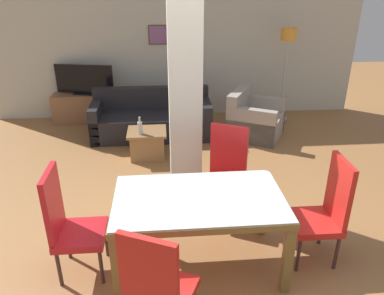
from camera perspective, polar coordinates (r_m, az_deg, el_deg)
ground_plane at (r=3.94m, az=0.98°, el=-17.13°), size 18.00×18.00×0.00m
back_wall at (r=7.50m, az=-2.49°, el=14.97°), size 7.20×0.09×2.70m
divider_pillar at (r=4.50m, az=-1.09°, el=8.24°), size 0.39×0.39×2.70m
dining_table at (r=3.56m, az=1.06°, el=-9.74°), size 1.59×0.94×0.78m
dining_chair_head_left at (r=3.68m, az=-18.28°, el=-10.76°), size 0.46×0.46×1.10m
dining_chair_near_left at (r=2.92m, az=-5.40°, el=-20.44°), size 0.61×0.61×1.10m
dining_chair_far_right at (r=4.35m, az=5.13°, el=-3.63°), size 0.61×0.61×1.10m
dining_chair_head_right at (r=3.89m, az=19.57°, el=-8.88°), size 0.46×0.46×1.10m
sofa at (r=6.72m, az=-6.14°, el=4.19°), size 2.06×0.86×0.81m
armchair at (r=6.74m, az=9.42°, el=4.09°), size 1.18×1.20×0.81m
coffee_table at (r=5.92m, az=-6.81°, el=0.63°), size 0.60×0.51×0.44m
bottle at (r=5.69m, az=-7.93°, el=3.04°), size 0.07×0.07×0.27m
tv_stand at (r=7.62m, az=-15.60°, el=5.88°), size 1.29×0.40×0.55m
tv_screen at (r=7.47m, az=-16.08°, el=9.85°), size 1.10×0.29×0.56m
floor_lamp at (r=7.37m, az=14.38°, el=15.02°), size 0.29×0.29×1.76m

